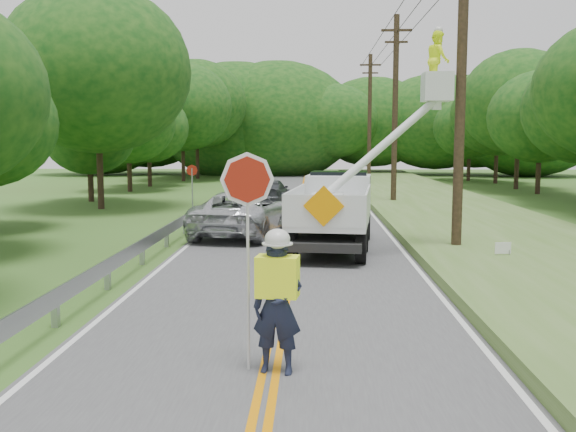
{
  "coord_description": "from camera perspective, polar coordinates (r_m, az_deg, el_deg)",
  "views": [
    {
      "loc": [
        0.61,
        -10.23,
        3.39
      ],
      "look_at": [
        0.0,
        6.0,
        1.5
      ],
      "focal_mm": 39.63,
      "sensor_mm": 36.0,
      "label": 1
    }
  ],
  "objects": [
    {
      "name": "stop_sign_permanent",
      "position": [
        28.94,
        -8.6,
        2.96
      ],
      "size": [
        0.51,
        0.07,
        2.38
      ],
      "color": "#94979B",
      "rests_on": "ground"
    },
    {
      "name": "yard_sign",
      "position": [
        18.45,
        18.72,
        -2.83
      ],
      "size": [
        0.45,
        0.09,
        0.66
      ],
      "color": "white",
      "rests_on": "ground"
    },
    {
      "name": "flagger",
      "position": [
        9.31,
        -1.02,
        -7.19
      ],
      "size": [
        1.21,
        0.56,
        3.23
      ],
      "color": "#191E33",
      "rests_on": "road"
    },
    {
      "name": "utility_poles",
      "position": [
        27.66,
        11.47,
        10.41
      ],
      "size": [
        1.6,
        43.3,
        10.0
      ],
      "color": "black",
      "rests_on": "ground"
    },
    {
      "name": "road",
      "position": [
        24.47,
        0.71,
        -1.3
      ],
      "size": [
        7.2,
        96.0,
        0.03
      ],
      "color": "#464648",
      "rests_on": "ground"
    },
    {
      "name": "suv_darkgrey",
      "position": [
        34.23,
        -1.67,
        2.14
      ],
      "size": [
        2.25,
        4.86,
        1.37
      ],
      "primitive_type": "imported",
      "rotation": [
        0.0,
        0.0,
        3.07
      ],
      "color": "#393E42",
      "rests_on": "road"
    },
    {
      "name": "treeline_horizon",
      "position": [
        66.43,
        1.45,
        8.46
      ],
      "size": [
        57.79,
        14.3,
        12.44
      ],
      "color": "#0D3F12",
      "rests_on": "ground"
    },
    {
      "name": "ground",
      "position": [
        10.8,
        -1.22,
        -11.67
      ],
      "size": [
        140.0,
        140.0,
        0.0
      ],
      "primitive_type": "plane",
      "color": "#3A4F20",
      "rests_on": "ground"
    },
    {
      "name": "tall_grass_verge",
      "position": [
        25.29,
        17.01,
        -1.01
      ],
      "size": [
        7.0,
        96.0,
        0.3
      ],
      "primitive_type": "cube",
      "color": "#476C27",
      "rests_on": "ground"
    },
    {
      "name": "treeline_left",
      "position": [
        41.33,
        -13.6,
        10.05
      ],
      "size": [
        9.94,
        56.22,
        11.11
      ],
      "color": "#332319",
      "rests_on": "ground"
    },
    {
      "name": "bucket_truck",
      "position": [
        21.05,
        4.94,
        1.51
      ],
      "size": [
        4.92,
        6.93,
        6.61
      ],
      "color": "black",
      "rests_on": "road"
    },
    {
      "name": "guardrail",
      "position": [
        25.72,
        -8.23,
        0.24
      ],
      "size": [
        0.18,
        48.0,
        0.77
      ],
      "color": "#94979B",
      "rests_on": "ground"
    },
    {
      "name": "suv_silver",
      "position": [
        23.18,
        -4.12,
        0.3
      ],
      "size": [
        3.54,
        6.2,
        1.63
      ],
      "primitive_type": "imported",
      "rotation": [
        0.0,
        0.0,
        2.99
      ],
      "color": "silver",
      "rests_on": "road"
    }
  ]
}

